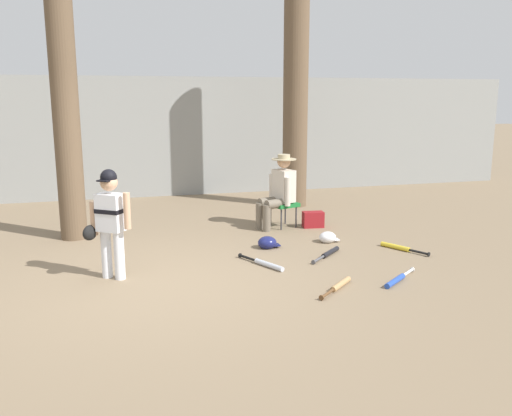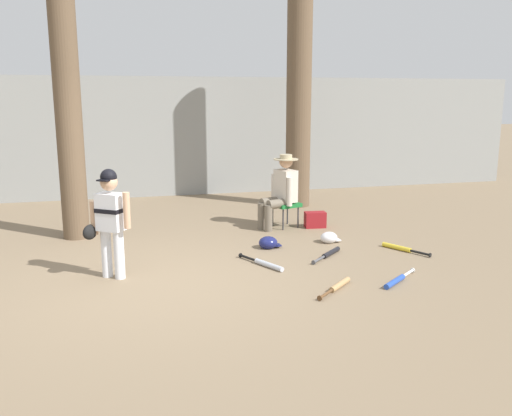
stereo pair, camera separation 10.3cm
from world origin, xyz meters
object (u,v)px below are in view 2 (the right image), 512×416
batting_helmet_white (329,238)px  handbag_beside_stool (315,220)px  tree_near_player (67,100)px  bat_yellow_trainer (400,248)px  young_ballplayer (109,217)px  bat_aluminum_silver (266,264)px  batting_helmet_navy (268,243)px  bat_wood_tan (338,286)px  seated_spectator (281,189)px  bat_black_composite (329,254)px  bat_blue_youth (397,280)px  tree_behind_spectator (299,111)px  folding_stool (285,205)px

batting_helmet_white → handbag_beside_stool: bearing=81.9°
tree_near_player → bat_yellow_trainer: tree_near_player is taller
young_ballplayer → bat_aluminum_silver: young_ballplayer is taller
batting_helmet_navy → handbag_beside_stool: bearing=42.6°
handbag_beside_stool → batting_helmet_white: 0.95m
batting_helmet_white → bat_wood_tan: bearing=-109.3°
seated_spectator → bat_yellow_trainer: (1.24, -1.70, -0.61)m
tree_near_player → bat_wood_tan: 4.76m
bat_black_composite → bat_yellow_trainer: (1.07, -0.00, 0.00)m
young_ballplayer → bat_blue_youth: 3.42m
tree_behind_spectator → batting_helmet_white: size_ratio=14.76×
young_ballplayer → bat_wood_tan: young_ballplayer is taller
seated_spectator → bat_blue_youth: (0.52, -2.91, -0.61)m
folding_stool → seated_spectator: 0.29m
seated_spectator → young_ballplayer: bearing=-144.9°
batting_helmet_navy → bat_blue_youth: bearing=-59.7°
folding_stool → batting_helmet_navy: size_ratio=1.58×
bat_wood_tan → batting_helmet_white: 1.96m
seated_spectator → bat_blue_youth: 3.02m
tree_near_player → tree_behind_spectator: size_ratio=1.06×
bat_wood_tan → batting_helmet_white: bearing=70.7°
seated_spectator → bat_yellow_trainer: 2.19m
bat_black_composite → bat_wood_tan: 1.27m
tree_behind_spectator → bat_yellow_trainer: 3.86m
folding_stool → batting_helmet_navy: folding_stool is taller
folding_stool → bat_aluminum_silver: folding_stool is taller
young_ballplayer → folding_stool: (2.76, 1.91, -0.38)m
bat_yellow_trainer → tree_near_player: bearing=156.8°
folding_stool → bat_blue_youth: size_ratio=0.78×
bat_wood_tan → bat_blue_youth: bearing=0.6°
handbag_beside_stool → batting_helmet_white: (-0.13, -0.93, -0.06)m
bat_blue_youth → bat_aluminum_silver: (-1.30, 0.98, 0.00)m
bat_black_composite → bat_wood_tan: size_ratio=1.04×
young_ballplayer → bat_yellow_trainer: young_ballplayer is taller
bat_wood_tan → bat_aluminum_silver: size_ratio=0.76×
bat_yellow_trainer → seated_spectator: bearing=125.9°
tree_behind_spectator → bat_aluminum_silver: bearing=-114.6°
bat_wood_tan → handbag_beside_stool: bearing=74.3°
folding_stool → bat_black_composite: bearing=-87.6°
bat_yellow_trainer → folding_stool: bearing=123.4°
tree_behind_spectator → seated_spectator: size_ratio=3.69×
tree_behind_spectator → folding_stool: size_ratio=8.82×
bat_yellow_trainer → bat_blue_youth: same height
tree_near_player → bat_aluminum_silver: bearing=-41.3°
bat_yellow_trainer → bat_aluminum_silver: size_ratio=0.91×
batting_helmet_navy → bat_yellow_trainer: bearing=-18.2°
young_ballplayer → seated_spectator: size_ratio=1.09×
tree_near_player → bat_aluminum_silver: 3.80m
batting_helmet_white → bat_black_composite: bearing=-111.9°
tree_behind_spectator → seated_spectator: (-0.86, -1.68, -1.21)m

